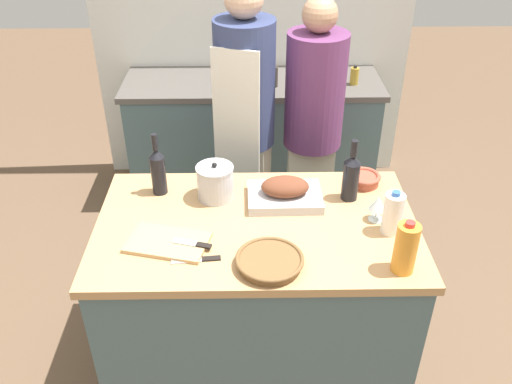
{
  "coord_description": "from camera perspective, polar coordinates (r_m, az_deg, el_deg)",
  "views": [
    {
      "loc": [
        -0.03,
        -1.95,
        2.35
      ],
      "look_at": [
        0.0,
        0.13,
        0.98
      ],
      "focal_mm": 38.0,
      "sensor_mm": 36.0,
      "label": 1
    }
  ],
  "objects": [
    {
      "name": "juice_jug",
      "position": [
        2.19,
        15.48,
        -5.71
      ],
      "size": [
        0.09,
        0.09,
        0.24
      ],
      "color": "orange",
      "rests_on": "kitchen_island"
    },
    {
      "name": "condiment_bottle_extra",
      "position": [
        3.89,
        10.32,
        11.93
      ],
      "size": [
        0.06,
        0.06,
        0.14
      ],
      "color": "#B28E2D",
      "rests_on": "back_counter"
    },
    {
      "name": "cutting_board",
      "position": [
        2.33,
        -9.28,
        -5.26
      ],
      "size": [
        0.38,
        0.28,
        0.02
      ],
      "color": "tan",
      "rests_on": "kitchen_island"
    },
    {
      "name": "ground_plane",
      "position": [
        3.05,
        0.04,
        -16.94
      ],
      "size": [
        12.0,
        12.0,
        0.0
      ],
      "primitive_type": "plane",
      "color": "brown"
    },
    {
      "name": "person_cook_guest",
      "position": [
        3.24,
        6.01,
        7.02
      ],
      "size": [
        0.34,
        0.34,
        1.66
      ],
      "rotation": [
        0.0,
        0.0,
        -0.04
      ],
      "color": "beige",
      "rests_on": "ground_plane"
    },
    {
      "name": "person_cook_aproned",
      "position": [
        3.12,
        -1.16,
        7.51
      ],
      "size": [
        0.34,
        0.37,
        1.77
      ],
      "rotation": [
        0.0,
        0.0,
        -0.31
      ],
      "color": "beige",
      "rests_on": "ground_plane"
    },
    {
      "name": "back_counter",
      "position": [
        4.09,
        -0.35,
        5.76
      ],
      "size": [
        1.83,
        0.6,
        0.9
      ],
      "color": "#4C666B",
      "rests_on": "ground_plane"
    },
    {
      "name": "knife_paring",
      "position": [
        2.29,
        -6.61,
        -5.43
      ],
      "size": [
        0.17,
        0.07,
        0.01
      ],
      "color": "#B7B7BC",
      "rests_on": "cutting_board"
    },
    {
      "name": "wine_bottle_green",
      "position": [
        2.56,
        9.97,
        1.64
      ],
      "size": [
        0.08,
        0.08,
        0.31
      ],
      "color": "black",
      "rests_on": "kitchen_island"
    },
    {
      "name": "roasting_pan",
      "position": [
        2.55,
        3.05,
        -0.07
      ],
      "size": [
        0.35,
        0.25,
        0.12
      ],
      "color": "#BCBCC1",
      "rests_on": "kitchen_island"
    },
    {
      "name": "kitchen_island",
      "position": [
        2.72,
        0.04,
        -10.87
      ],
      "size": [
        1.44,
        0.86,
        0.9
      ],
      "color": "#4C666B",
      "rests_on": "ground_plane"
    },
    {
      "name": "knife_chef",
      "position": [
        2.24,
        -6.14,
        -7.1
      ],
      "size": [
        0.2,
        0.05,
        0.01
      ],
      "color": "#B7B7BC",
      "rests_on": "kitchen_island"
    },
    {
      "name": "wine_bottle_dark",
      "position": [
        2.61,
        -10.27,
        2.27
      ],
      "size": [
        0.07,
        0.07,
        0.32
      ],
      "color": "black",
      "rests_on": "kitchen_island"
    },
    {
      "name": "back_wall",
      "position": [
        4.12,
        -0.45,
        18.28
      ],
      "size": [
        2.33,
        0.1,
        2.55
      ],
      "color": "silver",
      "rests_on": "ground_plane"
    },
    {
      "name": "mixing_bowl",
      "position": [
        2.73,
        11.26,
        1.39
      ],
      "size": [
        0.16,
        0.16,
        0.06
      ],
      "color": "#A84C38",
      "rests_on": "kitchen_island"
    },
    {
      "name": "wicker_basket",
      "position": [
        2.19,
        1.44,
        -7.27
      ],
      "size": [
        0.28,
        0.28,
        0.04
      ],
      "color": "brown",
      "rests_on": "kitchen_island"
    },
    {
      "name": "condiment_bottle_short",
      "position": [
        3.79,
        1.84,
        12.06
      ],
      "size": [
        0.06,
        0.06,
        0.16
      ],
      "color": "#332D28",
      "rests_on": "back_counter"
    },
    {
      "name": "stock_pot",
      "position": [
        2.56,
        -4.31,
        1.03
      ],
      "size": [
        0.18,
        0.18,
        0.19
      ],
      "color": "#B7B7BC",
      "rests_on": "kitchen_island"
    },
    {
      "name": "condiment_bottle_tall",
      "position": [
        3.75,
        -1.01,
        11.73
      ],
      "size": [
        0.05,
        0.05,
        0.15
      ],
      "color": "maroon",
      "rests_on": "back_counter"
    },
    {
      "name": "milk_jug",
      "position": [
        2.39,
        14.21,
        -2.2
      ],
      "size": [
        0.09,
        0.09,
        0.21
      ],
      "color": "white",
      "rests_on": "kitchen_island"
    },
    {
      "name": "wine_glass_left",
      "position": [
        2.46,
        12.69,
        -1.25
      ],
      "size": [
        0.07,
        0.07,
        0.12
      ],
      "color": "silver",
      "rests_on": "kitchen_island"
    }
  ]
}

